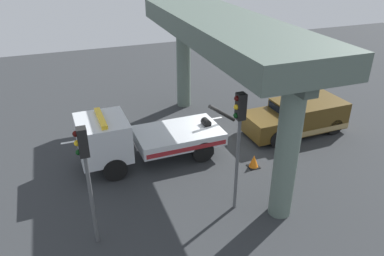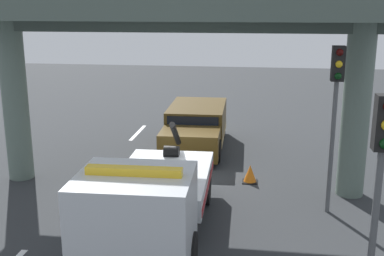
# 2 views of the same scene
# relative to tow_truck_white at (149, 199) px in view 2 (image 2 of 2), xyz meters

# --- Properties ---
(ground_plane) EXTENTS (60.00, 40.00, 0.10)m
(ground_plane) POSITION_rel_tow_truck_white_xyz_m (-4.13, -0.02, -1.25)
(ground_plane) COLOR #2D3033
(lane_stripe_west) EXTENTS (2.60, 0.16, 0.01)m
(lane_stripe_west) POSITION_rel_tow_truck_white_xyz_m (-10.13, -2.87, -1.20)
(lane_stripe_west) COLOR silver
(lane_stripe_west) RESTS_ON ground
(lane_stripe_mid) EXTENTS (2.60, 0.16, 0.01)m
(lane_stripe_mid) POSITION_rel_tow_truck_white_xyz_m (-4.13, -2.87, -1.20)
(lane_stripe_mid) COLOR silver
(lane_stripe_mid) RESTS_ON ground
(tow_truck_white) EXTENTS (7.28, 2.54, 2.46)m
(tow_truck_white) POSITION_rel_tow_truck_white_xyz_m (0.00, 0.00, 0.00)
(tow_truck_white) COLOR silver
(tow_truck_white) RESTS_ON ground
(towed_van_green) EXTENTS (5.25, 2.32, 1.58)m
(towed_van_green) POSITION_rel_tow_truck_white_xyz_m (-8.38, -0.02, -0.42)
(towed_van_green) COLOR #4C3814
(towed_van_green) RESTS_ON ground
(overpass_structure) EXTENTS (3.60, 12.48, 6.02)m
(overpass_structure) POSITION_rel_tow_truck_white_xyz_m (-4.03, -0.02, 3.94)
(overpass_structure) COLOR #596B60
(overpass_structure) RESTS_ON ground
(traffic_light_near) EXTENTS (0.39, 0.32, 4.53)m
(traffic_light_near) POSITION_rel_tow_truck_white_xyz_m (-2.61, 4.39, 2.09)
(traffic_light_near) COLOR #515456
(traffic_light_near) RESTS_ON ground
(traffic_light_far) EXTENTS (0.39, 0.32, 4.19)m
(traffic_light_far) POSITION_rel_tow_truck_white_xyz_m (2.39, 4.39, 1.86)
(traffic_light_far) COLOR #515456
(traffic_light_far) RESTS_ON ground
(traffic_cone_orange) EXTENTS (0.48, 0.48, 0.57)m
(traffic_cone_orange) POSITION_rel_tow_truck_white_xyz_m (-4.62, 2.23, -0.93)
(traffic_cone_orange) COLOR orange
(traffic_cone_orange) RESTS_ON ground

